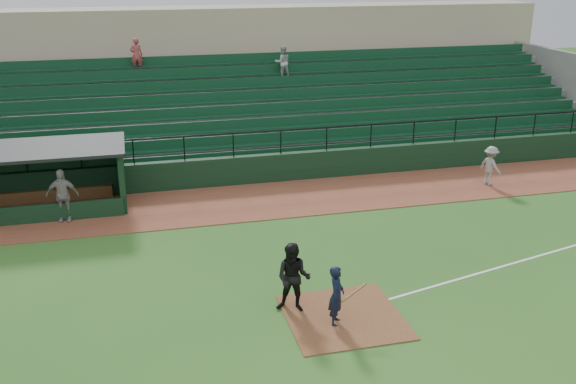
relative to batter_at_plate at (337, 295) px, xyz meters
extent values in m
plane|color=#2C5D1E|center=(0.29, 1.24, -0.82)|extent=(90.00, 90.00, 0.00)
cube|color=brown|center=(0.29, 9.24, -0.80)|extent=(40.00, 4.00, 0.03)
cube|color=brown|center=(0.29, 0.24, -0.80)|extent=(3.00, 3.00, 0.03)
cube|color=white|center=(8.29, 2.44, -0.81)|extent=(17.49, 4.44, 0.01)
cube|color=black|center=(0.29, 11.44, -0.22)|extent=(36.00, 0.35, 1.20)
cylinder|color=black|center=(0.29, 11.44, 1.38)|extent=(36.00, 0.06, 0.06)
cube|color=slate|center=(0.29, 16.34, 0.98)|extent=(36.00, 9.00, 3.60)
cube|color=#103D22|center=(0.29, 15.84, 1.43)|extent=(34.56, 8.00, 4.05)
cube|color=slate|center=(18.29, 16.39, 1.28)|extent=(0.35, 9.50, 4.20)
cube|color=tan|center=(0.29, 22.84, 2.38)|extent=(38.00, 3.00, 6.40)
cube|color=slate|center=(0.29, 20.84, 2.88)|extent=(36.00, 2.00, 0.20)
imported|color=#B1B1B1|center=(3.02, 18.14, 3.14)|extent=(0.79, 0.61, 1.62)
imported|color=#A53C3E|center=(-4.15, 19.14, 3.61)|extent=(0.60, 0.39, 1.65)
cube|color=black|center=(-9.46, 11.64, 0.33)|extent=(8.50, 0.20, 2.30)
cube|color=black|center=(-5.21, 10.34, 0.33)|extent=(0.20, 2.60, 2.30)
cube|color=olive|center=(-9.46, 11.24, -0.57)|extent=(7.65, 0.40, 0.50)
cube|color=black|center=(-9.46, 8.99, -0.47)|extent=(8.50, 0.12, 0.70)
imported|color=black|center=(0.00, 0.00, 0.00)|extent=(0.61, 0.70, 1.63)
cylinder|color=olive|center=(0.40, -0.20, 0.13)|extent=(0.79, 0.34, 0.35)
imported|color=black|center=(-0.90, 0.91, 0.15)|extent=(1.17, 1.07, 1.94)
imported|color=gray|center=(9.56, 8.76, 0.03)|extent=(0.89, 1.19, 1.64)
imported|color=gray|center=(-7.28, 8.96, 0.18)|extent=(1.19, 0.63, 1.93)
camera|label=1|loc=(-4.74, -13.75, 8.07)|focal=40.15mm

